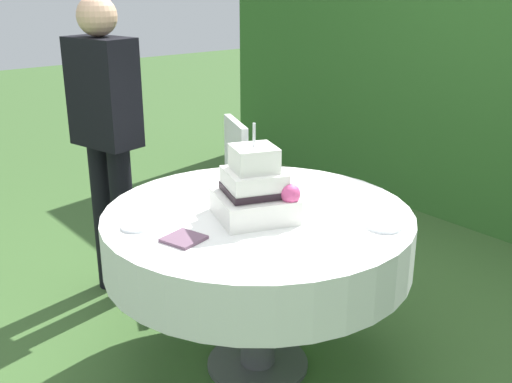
{
  "coord_description": "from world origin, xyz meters",
  "views": [
    {
      "loc": [
        1.86,
        -1.5,
        1.7
      ],
      "look_at": [
        0.02,
        -0.02,
        0.86
      ],
      "focal_mm": 43.15,
      "sensor_mm": 36.0,
      "label": 1
    }
  ],
  "objects_px": {
    "serving_plate_far": "(241,178)",
    "wedding_cake": "(255,191)",
    "standing_person": "(106,130)",
    "napkin_stack": "(184,239)",
    "garden_chair": "(220,180)",
    "cake_table": "(258,238)",
    "serving_plate_left": "(384,226)",
    "serving_plate_near": "(136,227)"
  },
  "relations": [
    {
      "from": "napkin_stack",
      "to": "standing_person",
      "type": "xyz_separation_m",
      "value": [
        -1.1,
        0.24,
        0.17
      ]
    },
    {
      "from": "serving_plate_near",
      "to": "standing_person",
      "type": "relative_size",
      "value": 0.07
    },
    {
      "from": "wedding_cake",
      "to": "serving_plate_far",
      "type": "height_order",
      "value": "wedding_cake"
    },
    {
      "from": "serving_plate_left",
      "to": "standing_person",
      "type": "relative_size",
      "value": 0.09
    },
    {
      "from": "serving_plate_near",
      "to": "cake_table",
      "type": "bearing_deg",
      "value": 71.55
    },
    {
      "from": "serving_plate_near",
      "to": "napkin_stack",
      "type": "relative_size",
      "value": 0.88
    },
    {
      "from": "serving_plate_near",
      "to": "garden_chair",
      "type": "height_order",
      "value": "garden_chair"
    },
    {
      "from": "serving_plate_near",
      "to": "serving_plate_far",
      "type": "relative_size",
      "value": 1.11
    },
    {
      "from": "serving_plate_far",
      "to": "standing_person",
      "type": "distance_m",
      "value": 0.78
    },
    {
      "from": "garden_chair",
      "to": "napkin_stack",
      "type": "bearing_deg",
      "value": -41.08
    },
    {
      "from": "napkin_stack",
      "to": "serving_plate_far",
      "type": "bearing_deg",
      "value": 125.76
    },
    {
      "from": "garden_chair",
      "to": "serving_plate_far",
      "type": "bearing_deg",
      "value": -26.13
    },
    {
      "from": "cake_table",
      "to": "serving_plate_far",
      "type": "xyz_separation_m",
      "value": [
        -0.38,
        0.2,
        0.13
      ]
    },
    {
      "from": "cake_table",
      "to": "serving_plate_near",
      "type": "distance_m",
      "value": 0.52
    },
    {
      "from": "cake_table",
      "to": "wedding_cake",
      "type": "xyz_separation_m",
      "value": [
        0.04,
        -0.05,
        0.24
      ]
    },
    {
      "from": "wedding_cake",
      "to": "standing_person",
      "type": "xyz_separation_m",
      "value": [
        -1.09,
        -0.12,
        0.06
      ]
    },
    {
      "from": "serving_plate_far",
      "to": "napkin_stack",
      "type": "xyz_separation_m",
      "value": [
        0.43,
        -0.6,
        0.0
      ]
    },
    {
      "from": "cake_table",
      "to": "garden_chair",
      "type": "relative_size",
      "value": 1.46
    },
    {
      "from": "napkin_stack",
      "to": "standing_person",
      "type": "height_order",
      "value": "standing_person"
    },
    {
      "from": "standing_person",
      "to": "garden_chair",
      "type": "bearing_deg",
      "value": 82.89
    },
    {
      "from": "serving_plate_far",
      "to": "serving_plate_near",
      "type": "bearing_deg",
      "value": -72.3
    },
    {
      "from": "napkin_stack",
      "to": "standing_person",
      "type": "bearing_deg",
      "value": 167.97
    },
    {
      "from": "wedding_cake",
      "to": "garden_chair",
      "type": "relative_size",
      "value": 0.44
    },
    {
      "from": "garden_chair",
      "to": "wedding_cake",
      "type": "bearing_deg",
      "value": -28.08
    },
    {
      "from": "garden_chair",
      "to": "serving_plate_near",
      "type": "bearing_deg",
      "value": -50.34
    },
    {
      "from": "cake_table",
      "to": "serving_plate_far",
      "type": "distance_m",
      "value": 0.45
    },
    {
      "from": "napkin_stack",
      "to": "garden_chair",
      "type": "height_order",
      "value": "garden_chair"
    },
    {
      "from": "cake_table",
      "to": "serving_plate_far",
      "type": "bearing_deg",
      "value": 151.88
    },
    {
      "from": "serving_plate_far",
      "to": "wedding_cake",
      "type": "bearing_deg",
      "value": -30.7
    },
    {
      "from": "standing_person",
      "to": "wedding_cake",
      "type": "bearing_deg",
      "value": 6.21
    },
    {
      "from": "cake_table",
      "to": "wedding_cake",
      "type": "height_order",
      "value": "wedding_cake"
    },
    {
      "from": "serving_plate_far",
      "to": "standing_person",
      "type": "relative_size",
      "value": 0.07
    },
    {
      "from": "standing_person",
      "to": "serving_plate_near",
      "type": "bearing_deg",
      "value": -19.64
    },
    {
      "from": "serving_plate_near",
      "to": "napkin_stack",
      "type": "height_order",
      "value": "same"
    },
    {
      "from": "serving_plate_near",
      "to": "standing_person",
      "type": "distance_m",
      "value": 0.96
    },
    {
      "from": "wedding_cake",
      "to": "serving_plate_left",
      "type": "relative_size",
      "value": 2.78
    },
    {
      "from": "cake_table",
      "to": "wedding_cake",
      "type": "relative_size",
      "value": 3.31
    },
    {
      "from": "napkin_stack",
      "to": "garden_chair",
      "type": "distance_m",
      "value": 1.37
    },
    {
      "from": "serving_plate_left",
      "to": "napkin_stack",
      "type": "xyz_separation_m",
      "value": [
        -0.39,
        -0.68,
        0.0
      ]
    },
    {
      "from": "cake_table",
      "to": "napkin_stack",
      "type": "bearing_deg",
      "value": -82.19
    },
    {
      "from": "wedding_cake",
      "to": "garden_chair",
      "type": "distance_m",
      "value": 1.19
    },
    {
      "from": "cake_table",
      "to": "serving_plate_left",
      "type": "relative_size",
      "value": 9.22
    }
  ]
}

